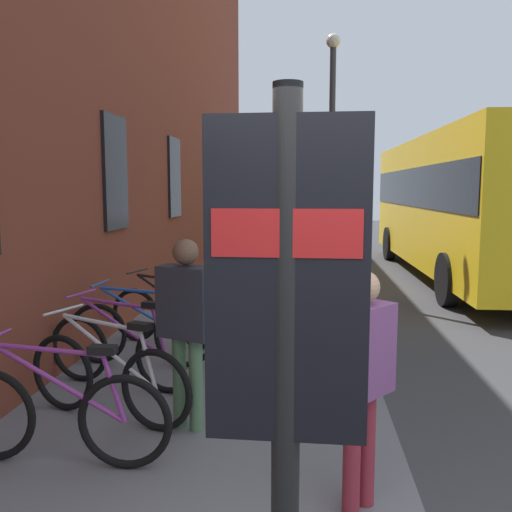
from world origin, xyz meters
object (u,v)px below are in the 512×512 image
Objects in this scene: bicycle_far_end at (141,333)px; pedestrian_near_bus at (361,366)px; bicycle_mid_rack at (58,415)px; pedestrian_by_facade at (246,272)px; pedestrian_crossing_street at (187,314)px; bicycle_nearest_sign at (108,378)px; transit_info_sign at (286,325)px; city_bus at (464,199)px; bicycle_end_of_row at (122,351)px; bicycle_by_door at (170,316)px; street_lamp at (332,141)px.

bicycle_far_end is 1.13× the size of pedestrian_near_bus.
bicycle_mid_rack is 2.79m from pedestrian_by_facade.
pedestrian_crossing_street is 0.91× the size of pedestrian_by_facade.
bicycle_mid_rack is 0.81m from bicycle_nearest_sign.
pedestrian_crossing_street is (2.64, 0.93, -0.60)m from transit_info_sign.
transit_info_sign is 12.50m from city_bus.
pedestrian_by_facade reaches higher than bicycle_end_of_row.
bicycle_by_door is (3.20, -0.05, 0.00)m from bicycle_mid_rack.
pedestrian_by_facade reaches higher than pedestrian_near_bus.
pedestrian_by_facade is at bearing -32.78° from bicycle_nearest_sign.
street_lamp is at bearing -22.34° from bicycle_end_of_row.
city_bus reaches higher than bicycle_mid_rack.
bicycle_mid_rack is 2.88m from transit_info_sign.
city_bus is 4.35m from street_lamp.
bicycle_far_end is 0.74× the size of transit_info_sign.
bicycle_nearest_sign and bicycle_end_of_row have the same top height.
bicycle_by_door is at bearing 55.59° from pedestrian_by_facade.
bicycle_by_door is at bearing -0.83° from bicycle_mid_rack.
street_lamp is at bearing -13.29° from pedestrian_by_facade.
transit_info_sign is 1.54× the size of pedestrian_near_bus.
bicycle_mid_rack is 1.03× the size of bicycle_by_door.
city_bus reaches higher than pedestrian_by_facade.
bicycle_end_of_row is 6.75m from street_lamp.
transit_info_sign reaches higher than bicycle_by_door.
transit_info_sign is 2.86m from pedestrian_crossing_street.
pedestrian_near_bus is at bearing -149.17° from bicycle_by_door.
pedestrian_near_bus is 0.31× the size of street_lamp.
pedestrian_crossing_street reaches higher than pedestrian_near_bus.
bicycle_far_end is at bearing 1.97° from bicycle_mid_rack.
bicycle_end_of_row is at bearing 2.10° from bicycle_mid_rack.
bicycle_mid_rack is 0.98× the size of pedestrian_by_facade.
city_bus is at bearing -18.35° from pedestrian_near_bus.
pedestrian_crossing_street is (-0.91, -0.89, 0.61)m from bicycle_end_of_row.
transit_info_sign is 0.48× the size of street_lamp.
pedestrian_by_facade is at bearing 149.26° from city_bus.
city_bus is at bearing -31.11° from bicycle_nearest_sign.
transit_info_sign is at bearing -161.50° from bicycle_by_door.
bicycle_nearest_sign and bicycle_far_end have the same top height.
pedestrian_crossing_street is at bearing -49.36° from bicycle_mid_rack.
bicycle_nearest_sign is 10.78m from city_bus.
bicycle_end_of_row is 4.17m from transit_info_sign.
bicycle_by_door is (1.58, -0.11, -0.00)m from bicycle_end_of_row.
city_bus is (6.76, -5.56, 1.41)m from bicycle_by_door.
bicycle_nearest_sign is 0.97× the size of bicycle_end_of_row.
bicycle_mid_rack is 1.62m from bicycle_end_of_row.
transit_info_sign is 1.46× the size of pedestrian_crossing_street.
bicycle_end_of_row is 1.41m from pedestrian_crossing_street.
transit_info_sign is at bearing 164.97° from pedestrian_near_bus.
bicycle_far_end is 0.87m from bicycle_by_door.
pedestrian_by_facade is 1.15× the size of pedestrian_near_bus.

